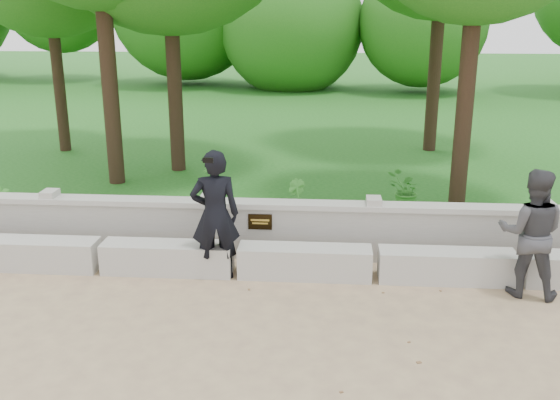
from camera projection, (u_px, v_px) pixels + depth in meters
The scene contains 10 objects.
ground at pixel (212, 340), 7.25m from camera, with size 80.00×80.00×0.00m, color tan.
lawn at pixel (288, 122), 20.56m from camera, with size 40.00×22.00×0.25m, color #185615.
concrete_bench at pixel (236, 260), 9.00m from camera, with size 11.90×0.45×0.45m.
parapet_wall at pixel (242, 228), 9.60m from camera, with size 12.50×0.35×0.90m.
man_main at pixel (215, 215), 8.71m from camera, with size 0.76×0.69×1.87m.
visitor_left at pixel (531, 233), 8.19m from camera, with size 0.99×0.86×1.74m.
shrub_a at pixel (3, 203), 10.54m from camera, with size 0.32×0.22×0.61m, color #3B8A2F.
shrub_b at pixel (296, 198), 10.73m from camera, with size 0.35×0.29×0.64m, color #3B8A2F.
shrub_c at pixel (405, 191), 11.09m from camera, with size 0.62×0.53×0.69m, color #3B8A2F.
shrub_d at pixel (210, 178), 12.05m from camera, with size 0.35×0.31×0.63m, color #3B8A2F.
Camera 1 is at (1.28, -6.37, 3.70)m, focal length 40.00 mm.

